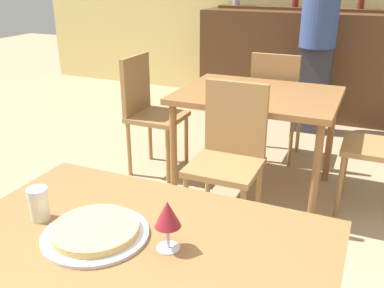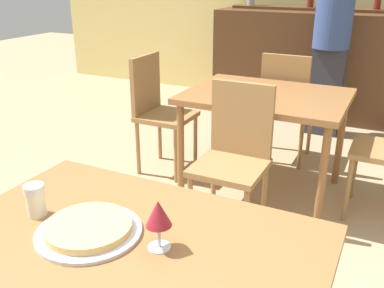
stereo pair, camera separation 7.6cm
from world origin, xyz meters
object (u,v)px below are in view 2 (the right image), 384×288
Objects in this scene: chair_far_side_left at (157,106)px; pizza_tray at (89,229)px; person_standing at (332,35)px; wine_glass at (158,215)px; cheese_shaker at (35,200)px; chair_far_side_front at (235,151)px; chair_far_side_back at (286,101)px.

pizza_tray is at bearing -155.22° from chair_far_side_left.
wine_glass is at bearing -88.85° from person_standing.
pizza_tray is at bearing -2.71° from cheese_shaker.
person_standing reaches higher than chair_far_side_left.
chair_far_side_left reaches higher than pizza_tray.
chair_far_side_front reaches higher than wine_glass.
cheese_shaker is (0.65, -1.88, 0.27)m from chair_far_side_left.
chair_far_side_front reaches higher than pizza_tray.
chair_far_side_left reaches higher than wine_glass.
chair_far_side_front is 2.78× the size of pizza_tray.
chair_far_side_front is at bearing 90.05° from pizza_tray.
person_standing reaches higher than pizza_tray.
chair_far_side_front is 5.82× the size of wine_glass.
chair_far_side_front and chair_far_side_left have the same top height.
person_standing is at bearing -101.18° from chair_far_side_back.
cheese_shaker is at bearing -96.80° from person_standing.
chair_far_side_front is 1.34m from cheese_shaker.
person_standing is 11.16× the size of wine_glass.
person_standing is at bearing 91.15° from wine_glass.
pizza_tray is 0.23m from cheese_shaker.
person_standing is at bearing 83.20° from cheese_shaker.
chair_far_side_left is (-0.87, -0.59, 0.00)m from chair_far_side_back.
chair_far_side_left reaches higher than cheese_shaker.
chair_far_side_left is at bearing 114.78° from pizza_tray.
cheese_shaker is at bearing 177.29° from pizza_tray.
pizza_tray is (0.00, -2.48, 0.23)m from chair_far_side_back.
chair_far_side_front is 1.00× the size of chair_far_side_back.
chair_far_side_left is 1.84m from person_standing.
chair_far_side_back is 2.48m from wine_glass.
chair_far_side_left is at bearing 33.83° from chair_far_side_back.
person_standing is (0.17, 3.34, 0.20)m from pizza_tray.
chair_far_side_left is (-0.87, 0.59, 0.00)m from chair_far_side_front.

